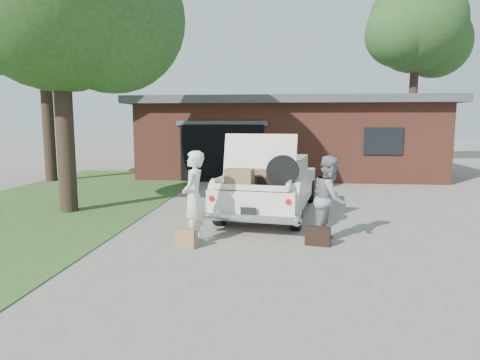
# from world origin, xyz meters

# --- Properties ---
(ground) EXTENTS (90.00, 90.00, 0.00)m
(ground) POSITION_xyz_m (0.00, 0.00, 0.00)
(ground) COLOR gray
(ground) RESTS_ON ground
(grass_strip) EXTENTS (6.00, 16.00, 0.02)m
(grass_strip) POSITION_xyz_m (-5.50, 3.00, 0.01)
(grass_strip) COLOR #2D4C1E
(grass_strip) RESTS_ON ground
(house) EXTENTS (12.80, 7.80, 3.30)m
(house) POSITION_xyz_m (0.98, 11.47, 1.67)
(house) COLOR brown
(house) RESTS_ON ground
(tree_right) EXTENTS (5.72, 4.97, 9.80)m
(tree_right) POSITION_xyz_m (7.68, 15.69, 6.99)
(tree_right) COLOR #38281E
(tree_right) RESTS_ON ground
(sedan) EXTENTS (2.61, 5.20, 2.05)m
(sedan) POSITION_xyz_m (0.58, 2.53, 0.73)
(sedan) COLOR silver
(sedan) RESTS_ON ground
(woman_left) EXTENTS (0.45, 0.67, 1.77)m
(woman_left) POSITION_xyz_m (-0.78, -0.37, 0.89)
(woman_left) COLOR white
(woman_left) RESTS_ON ground
(woman_right) EXTENTS (0.79, 0.93, 1.68)m
(woman_right) POSITION_xyz_m (1.81, 0.04, 0.84)
(woman_right) COLOR gray
(woman_right) RESTS_ON ground
(suitcase_left) EXTENTS (0.48, 0.31, 0.35)m
(suitcase_left) POSITION_xyz_m (-0.88, -0.66, 0.18)
(suitcase_left) COLOR #92714A
(suitcase_left) RESTS_ON ground
(suitcase_right) EXTENTS (0.49, 0.24, 0.36)m
(suitcase_right) POSITION_xyz_m (1.57, -0.31, 0.18)
(suitcase_right) COLOR black
(suitcase_right) RESTS_ON ground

